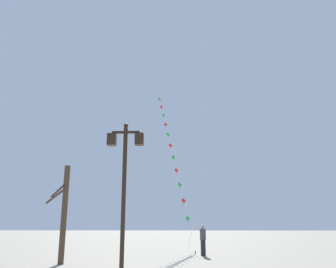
{
  "coord_description": "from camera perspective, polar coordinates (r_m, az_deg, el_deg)",
  "views": [
    {
      "loc": [
        0.0,
        -2.73,
        1.75
      ],
      "look_at": [
        -1.13,
        20.18,
        7.7
      ],
      "focal_mm": 37.17,
      "sensor_mm": 36.0,
      "label": 1
    }
  ],
  "objects": [
    {
      "name": "ground_plane",
      "position": [
        22.79,
        2.97,
        -18.94
      ],
      "size": [
        160.0,
        160.0,
        0.0
      ],
      "primitive_type": "plane",
      "color": "gray"
    },
    {
      "name": "twin_lantern_lamp_post",
      "position": [
        11.61,
        -7.15,
        -5.79
      ],
      "size": [
        1.22,
        0.28,
        5.07
      ],
      "color": "black",
      "rests_on": "ground_plane"
    },
    {
      "name": "kite_train",
      "position": [
        29.02,
        0.66,
        -2.98
      ],
      "size": [
        3.33,
        12.09,
        14.63
      ],
      "color": "brown",
      "rests_on": "ground_plane"
    },
    {
      "name": "kite_flyer",
      "position": [
        20.95,
        5.74,
        -16.8
      ],
      "size": [
        0.33,
        0.63,
        1.71
      ],
      "rotation": [
        0.0,
        0.0,
        1.84
      ],
      "color": "#1E1E2D",
      "rests_on": "ground_plane"
    },
    {
      "name": "bare_tree",
      "position": [
        17.21,
        -16.73,
        -12.09
      ],
      "size": [
        1.28,
        1.84,
        4.45
      ],
      "color": "#4C3826",
      "rests_on": "ground_plane"
    }
  ]
}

